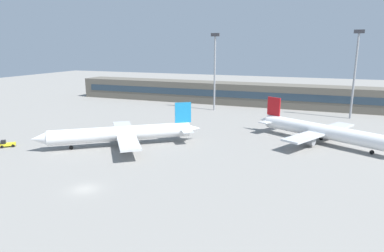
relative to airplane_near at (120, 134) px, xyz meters
name	(u,v)px	position (x,y,z in m)	size (l,w,h in m)	color
ground_plane	(176,135)	(8.78, 14.72, -3.14)	(400.00, 400.00, 0.00)	gray
terminal_building	(230,93)	(8.78, 72.63, 1.36)	(142.65, 12.13, 9.00)	#5B564C
airplane_near	(120,134)	(0.00, 0.00, 0.00)	(35.15, 28.24, 10.30)	silver
airplane_mid	(325,132)	(47.67, 20.46, -0.03)	(37.82, 27.42, 10.19)	white
baggage_tug_yellow	(6,144)	(-25.87, -11.17, -2.34)	(3.65, 3.56, 1.75)	yellow
floodlight_tower_west	(355,69)	(55.78, 57.00, 13.76)	(3.20, 0.80, 29.65)	gray
floodlight_tower_east	(215,67)	(7.14, 55.21, 13.48)	(3.20, 0.80, 29.10)	gray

